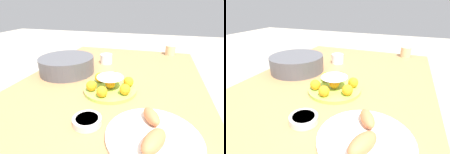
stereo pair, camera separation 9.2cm
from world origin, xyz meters
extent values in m
cylinder|color=#A87547|center=(0.61, -0.44, 0.36)|extent=(0.06, 0.06, 0.71)
cylinder|color=#A87547|center=(0.61, 0.44, 0.36)|extent=(0.06, 0.06, 0.71)
cube|color=#A87547|center=(0.00, 0.00, 0.73)|extent=(1.31, 0.98, 0.03)
cylinder|color=#99CC4C|center=(-0.16, -0.03, 0.75)|extent=(0.26, 0.26, 0.02)
sphere|color=orange|center=(-0.07, -0.03, 0.79)|extent=(0.05, 0.05, 0.05)
sphere|color=orange|center=(-0.10, 0.05, 0.79)|extent=(0.05, 0.05, 0.05)
sphere|color=orange|center=(-0.21, 0.05, 0.79)|extent=(0.05, 0.05, 0.05)
sphere|color=orange|center=(-0.25, -0.01, 0.79)|extent=(0.05, 0.05, 0.05)
sphere|color=orange|center=(-0.20, -0.11, 0.79)|extent=(0.05, 0.05, 0.05)
sphere|color=orange|center=(-0.12, -0.11, 0.79)|extent=(0.05, 0.05, 0.05)
ellipsoid|color=white|center=(-0.16, -0.03, 0.82)|extent=(0.13, 0.13, 0.02)
sphere|color=orange|center=(-0.16, -0.03, 0.79)|extent=(0.05, 0.05, 0.05)
cylinder|color=#4C4C51|center=(0.01, 0.30, 0.79)|extent=(0.33, 0.33, 0.10)
cylinder|color=brown|center=(0.01, 0.30, 0.84)|extent=(0.27, 0.27, 0.01)
cylinder|color=beige|center=(-0.43, -0.02, 0.76)|extent=(0.11, 0.11, 0.03)
cylinder|color=#9E4C1E|center=(-0.43, -0.02, 0.77)|extent=(0.08, 0.08, 0.01)
cylinder|color=silver|center=(-0.44, -0.25, 0.75)|extent=(0.31, 0.31, 0.01)
ellipsoid|color=#E57042|center=(-0.37, -0.24, 0.78)|extent=(0.11, 0.09, 0.04)
ellipsoid|color=#E57042|center=(-0.49, -0.25, 0.78)|extent=(0.13, 0.10, 0.05)
cylinder|color=#DBB27F|center=(0.58, -0.33, 0.78)|extent=(0.08, 0.08, 0.08)
cylinder|color=white|center=(0.24, 0.12, 0.78)|extent=(0.08, 0.08, 0.07)
camera|label=1|loc=(-0.89, -0.24, 1.15)|focal=28.00mm
camera|label=2|loc=(-0.87, -0.33, 1.15)|focal=28.00mm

